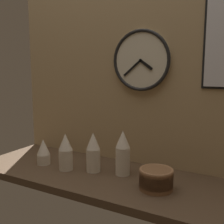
{
  "coord_description": "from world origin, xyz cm",
  "views": [
    {
      "loc": [
        72.99,
        -127.64,
        58.39
      ],
      "look_at": [
        -0.33,
        4.0,
        34.17
      ],
      "focal_mm": 45.0,
      "sensor_mm": 36.0,
      "label": 1
    }
  ],
  "objects_px": {
    "cup_stack_left": "(43,152)",
    "bowl_stack_right": "(156,178)",
    "cup_stack_center": "(93,152)",
    "cup_stack_center_left": "(66,152)",
    "wall_clock": "(141,60)",
    "cup_stack_center_right": "(123,153)"
  },
  "relations": [
    {
      "from": "cup_stack_left",
      "to": "bowl_stack_right",
      "type": "bearing_deg",
      "value": -0.51
    },
    {
      "from": "cup_stack_left",
      "to": "wall_clock",
      "type": "distance_m",
      "value": 0.8
    },
    {
      "from": "cup_stack_left",
      "to": "bowl_stack_right",
      "type": "relative_size",
      "value": 0.92
    },
    {
      "from": "cup_stack_center_left",
      "to": "cup_stack_center",
      "type": "xyz_separation_m",
      "value": [
        0.15,
        0.05,
        0.01
      ]
    },
    {
      "from": "cup_stack_center_right",
      "to": "wall_clock",
      "type": "xyz_separation_m",
      "value": [
        0.01,
        0.2,
        0.5
      ]
    },
    {
      "from": "cup_stack_center_right",
      "to": "bowl_stack_right",
      "type": "bearing_deg",
      "value": -21.94
    },
    {
      "from": "cup_stack_center_right",
      "to": "wall_clock",
      "type": "relative_size",
      "value": 0.7
    },
    {
      "from": "cup_stack_center_right",
      "to": "wall_clock",
      "type": "height_order",
      "value": "wall_clock"
    },
    {
      "from": "cup_stack_left",
      "to": "cup_stack_center_right",
      "type": "bearing_deg",
      "value": 9.74
    },
    {
      "from": "cup_stack_center_right",
      "to": "cup_stack_center",
      "type": "relative_size",
      "value": 1.1
    },
    {
      "from": "cup_stack_center_right",
      "to": "cup_stack_center_left",
      "type": "bearing_deg",
      "value": -163.66
    },
    {
      "from": "cup_stack_left",
      "to": "wall_clock",
      "type": "relative_size",
      "value": 0.43
    },
    {
      "from": "cup_stack_center_left",
      "to": "bowl_stack_right",
      "type": "bearing_deg",
      "value": 0.21
    },
    {
      "from": "cup_stack_left",
      "to": "wall_clock",
      "type": "height_order",
      "value": "wall_clock"
    },
    {
      "from": "cup_stack_center_left",
      "to": "cup_stack_center_right",
      "type": "xyz_separation_m",
      "value": [
        0.32,
        0.09,
        0.02
      ]
    },
    {
      "from": "cup_stack_center_left",
      "to": "bowl_stack_right",
      "type": "xyz_separation_m",
      "value": [
        0.55,
        0.0,
        -0.05
      ]
    },
    {
      "from": "cup_stack_center",
      "to": "cup_stack_center_left",
      "type": "bearing_deg",
      "value": -161.01
    },
    {
      "from": "cup_stack_center_left",
      "to": "cup_stack_center",
      "type": "distance_m",
      "value": 0.16
    },
    {
      "from": "cup_stack_center_left",
      "to": "bowl_stack_right",
      "type": "relative_size",
      "value": 1.27
    },
    {
      "from": "cup_stack_center",
      "to": "bowl_stack_right",
      "type": "distance_m",
      "value": 0.4
    },
    {
      "from": "cup_stack_center_right",
      "to": "cup_stack_left",
      "type": "xyz_separation_m",
      "value": [
        -0.5,
        -0.09,
        -0.05
      ]
    },
    {
      "from": "bowl_stack_right",
      "to": "cup_stack_left",
      "type": "bearing_deg",
      "value": 179.49
    }
  ]
}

